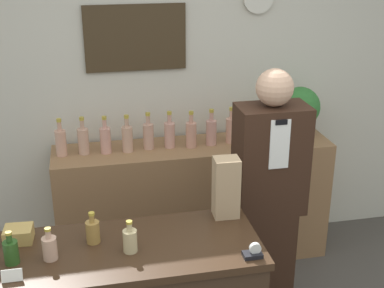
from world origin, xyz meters
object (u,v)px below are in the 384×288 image
object	(u,v)px
shopkeeper	(268,201)
tape_dispenser	(253,253)
potted_plant	(300,110)
paper_bag	(226,187)

from	to	relation	value
shopkeeper	tape_dispenser	distance (m)	0.84
potted_plant	paper_bag	bearing A→B (deg)	-128.49
shopkeeper	potted_plant	xyz separation A→B (m)	(0.49, 0.75, 0.32)
potted_plant	shopkeeper	bearing A→B (deg)	-123.47
paper_bag	tape_dispenser	size ratio (longest dim) A/B	3.69
potted_plant	paper_bag	world-z (taller)	potted_plant
shopkeeper	tape_dispenser	world-z (taller)	shopkeeper
shopkeeper	potted_plant	distance (m)	0.95
shopkeeper	potted_plant	bearing A→B (deg)	56.53
paper_bag	tape_dispenser	world-z (taller)	paper_bag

